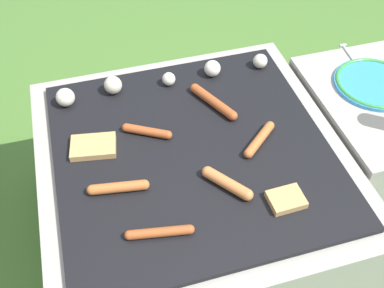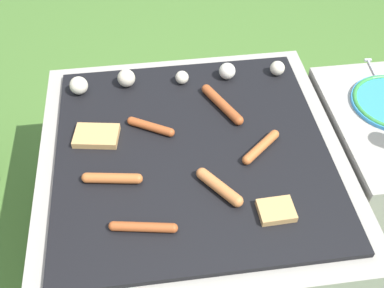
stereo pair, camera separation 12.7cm
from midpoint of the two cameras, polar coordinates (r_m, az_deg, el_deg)
ground_plane at (r=1.65m, az=-2.24°, el=-11.16°), size 14.00×14.00×0.00m
grill at (r=1.46m, az=-2.50°, el=-6.65°), size 0.88×0.88×0.45m
side_ledge at (r=1.69m, az=18.97°, el=-0.08°), size 0.40×0.54×0.45m
sausage_back_right at (r=1.30m, az=5.82°, el=0.45°), size 0.13×0.11×0.03m
sausage_front_center at (r=1.19m, az=1.42°, el=-5.18°), size 0.11×0.13×0.03m
sausage_mid_right at (r=1.33m, az=-8.49°, el=1.47°), size 0.14×0.09×0.03m
sausage_front_left at (r=1.40m, az=0.12°, el=5.28°), size 0.10×0.18×0.03m
sausage_back_left at (r=1.12m, az=-7.46°, el=-11.26°), size 0.17×0.05×0.02m
sausage_back_center at (r=1.21m, az=-12.35°, el=-5.58°), size 0.16×0.05×0.03m
bread_slice_right at (r=1.32m, az=-15.13°, el=-0.45°), size 0.14×0.11×0.02m
bread_slice_left at (r=1.18m, az=8.85°, el=-7.16°), size 0.09×0.07×0.02m
mushroom_row at (r=1.48m, az=-7.45°, el=7.96°), size 0.71×0.08×0.06m
plate_colorful at (r=1.57m, az=20.05°, el=7.14°), size 0.26×0.26×0.02m
fork_utensil at (r=1.67m, az=17.59°, el=10.23°), size 0.03×0.19×0.01m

